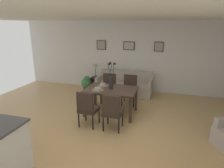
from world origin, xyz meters
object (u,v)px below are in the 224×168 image
object	(u,v)px
dining_chair_far_left	(112,110)
framed_picture_right	(159,47)
dining_chair_far_right	(130,88)
framed_picture_left	(101,45)
dining_chair_near_left	(87,107)
framed_picture_center	(129,46)
dining_chair_near_right	(109,87)
table_lamp	(95,68)
bowl_near_right	(103,84)
dining_table	(111,92)
potted_plant	(86,84)
centerpiece_vase	(111,79)
side_table	(96,84)
sofa	(125,86)
bowl_near_left	(98,89)

from	to	relation	value
dining_chair_far_left	framed_picture_right	size ratio (longest dim) A/B	2.70
dining_chair_far_right	framed_picture_left	world-z (taller)	framed_picture_left
dining_chair_near_left	framed_picture_center	bearing A→B (deg)	84.00
dining_chair_near_right	table_lamp	size ratio (longest dim) A/B	1.80
dining_chair_near_right	dining_chair_far_left	xyz separation A→B (m)	(0.64, -1.75, 0.00)
bowl_near_right	framed_picture_right	distance (m)	2.66
framed_picture_center	framed_picture_right	distance (m)	1.08
dining_table	potted_plant	bearing A→B (deg)	134.24
dining_chair_far_left	centerpiece_vase	xyz separation A→B (m)	(-0.30, 0.90, 0.51)
centerpiece_vase	side_table	bearing A→B (deg)	122.75
table_lamp	dining_table	bearing A→B (deg)	-57.29
sofa	framed_picture_left	distance (m)	1.83
dining_table	side_table	xyz separation A→B (m)	(-1.16, 1.80, -0.39)
dining_chair_near_right	dining_chair_far_right	distance (m)	0.68
dining_chair_near_left	framed_picture_right	bearing A→B (deg)	65.98
table_lamp	framed_picture_center	bearing A→B (deg)	22.58
dining_chair_far_right	bowl_near_left	distance (m)	1.32
table_lamp	potted_plant	world-z (taller)	table_lamp
framed_picture_right	bowl_near_left	bearing A→B (deg)	-119.23
dining_table	framed_picture_center	distance (m)	2.51
dining_chair_near_right	sofa	xyz separation A→B (m)	(0.31, 0.95, -0.23)
dining_chair_near_left	potted_plant	world-z (taller)	dining_chair_near_left
dining_table	framed_picture_right	bearing A→B (deg)	64.66
centerpiece_vase	framed_picture_center	size ratio (longest dim) A/B	1.75
dining_table	centerpiece_vase	distance (m)	0.37
dining_chair_near_right	potted_plant	world-z (taller)	dining_chair_near_right
dining_chair_far_right	centerpiece_vase	world-z (taller)	centerpiece_vase
side_table	potted_plant	xyz separation A→B (m)	(-0.22, -0.39, 0.11)
dining_chair_far_right	potted_plant	distance (m)	1.79
dining_chair_near_left	framed_picture_left	size ratio (longest dim) A/B	2.53
dining_chair_far_left	sofa	bearing A→B (deg)	96.87
bowl_near_right	table_lamp	bearing A→B (deg)	117.91
bowl_near_right	framed_picture_center	distance (m)	2.29
dining_table	centerpiece_vase	xyz separation A→B (m)	(0.00, 0.00, 0.37)
dining_table	dining_chair_far_right	xyz separation A→B (m)	(0.34, 0.90, -0.14)
dining_chair_near_left	dining_chair_near_right	size ratio (longest dim) A/B	1.00
dining_chair_near_left	sofa	distance (m)	2.72
dining_chair_far_left	side_table	world-z (taller)	dining_chair_far_left
bowl_near_right	framed_picture_right	xyz separation A→B (m)	(1.40, 2.07, 0.92)
dining_chair_far_left	framed_picture_center	distance (m)	3.41
sofa	side_table	world-z (taller)	sofa
sofa	framed_picture_right	bearing A→B (deg)	23.47
dining_chair_far_left	table_lamp	xyz separation A→B (m)	(-1.46, 2.70, 0.38)
dining_chair_near_left	sofa	xyz separation A→B (m)	(0.31, 2.70, -0.23)
framed_picture_left	bowl_near_left	bearing A→B (deg)	-72.92
table_lamp	framed_picture_right	size ratio (longest dim) A/B	1.50
framed_picture_left	dining_chair_near_right	bearing A→B (deg)	-62.45
centerpiece_vase	bowl_near_left	size ratio (longest dim) A/B	4.32
framed_picture_center	framed_picture_right	world-z (taller)	framed_picture_right
dining_chair_near_left	framed_picture_right	world-z (taller)	framed_picture_right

